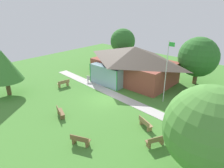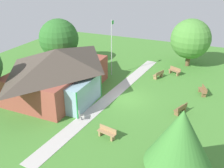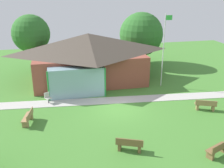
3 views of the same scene
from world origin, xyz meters
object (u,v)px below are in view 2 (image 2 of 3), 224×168
(flagpole, at_px, (112,46))
(pavilion, at_px, (59,71))
(bench_mid_left, at_px, (107,133))
(tree_behind_pavilion_right, at_px, (59,39))
(bench_lawn_far_right, at_px, (175,71))
(tree_far_east, at_px, (191,39))
(bench_front_center, at_px, (181,109))
(patio_chair_west, at_px, (81,116))
(bench_mid_right, at_px, (159,75))
(tree_lawn_corner, at_px, (180,138))
(bench_front_right, at_px, (203,91))

(flagpole, bearing_deg, pavilion, 154.65)
(bench_mid_left, bearing_deg, tree_behind_pavilion_right, -33.98)
(bench_lawn_far_right, height_order, tree_far_east, tree_far_east)
(bench_front_center, xyz_separation_m, tree_far_east, (12.19, 1.25, 3.10))
(bench_front_center, bearing_deg, patio_chair_west, 143.41)
(pavilion, bearing_deg, tree_far_east, -39.74)
(bench_mid_left, xyz_separation_m, bench_mid_right, (12.49, -0.78, 0.00))
(bench_front_center, bearing_deg, tree_lawn_corner, -150.26)
(pavilion, xyz_separation_m, bench_lawn_far_right, (9.32, -9.73, -1.94))
(flagpole, distance_m, bench_mid_right, 6.29)
(bench_front_center, bearing_deg, flagpole, 80.65)
(patio_chair_west, relative_size, tree_behind_pavilion_right, 0.15)
(tree_lawn_corner, bearing_deg, patio_chair_west, 65.54)
(flagpole, xyz_separation_m, bench_front_center, (-5.56, -8.99, -3.12))
(flagpole, xyz_separation_m, bench_front_right, (-1.07, -10.39, -3.12))
(flagpole, relative_size, patio_chair_west, 7.48)
(bench_mid_right, bearing_deg, tree_lawn_corner, -140.14)
(bench_front_center, height_order, tree_far_east, tree_far_east)
(tree_behind_pavilion_right, distance_m, tree_far_east, 16.32)
(pavilion, relative_size, tree_far_east, 1.85)
(flagpole, distance_m, patio_chair_west, 10.60)
(tree_behind_pavilion_right, height_order, tree_far_east, tree_far_east)
(pavilion, relative_size, bench_mid_right, 7.09)
(bench_front_right, distance_m, bench_front_center, 4.71)
(bench_mid_left, xyz_separation_m, tree_far_east, (17.88, -3.19, 3.10))
(tree_behind_pavilion_right, bearing_deg, bench_lawn_far_right, -79.19)
(bench_front_right, height_order, tree_lawn_corner, tree_lawn_corner)
(patio_chair_west, distance_m, tree_lawn_corner, 9.78)
(pavilion, height_order, bench_mid_right, pavilion)
(bench_mid_left, distance_m, tree_lawn_corner, 6.80)
(tree_lawn_corner, bearing_deg, tree_far_east, 6.47)
(flagpole, height_order, bench_lawn_far_right, flagpole)
(bench_front_right, relative_size, tree_far_east, 0.26)
(flagpole, relative_size, tree_behind_pavilion_right, 1.09)
(patio_chair_west, bearing_deg, flagpole, 154.86)
(pavilion, relative_size, patio_chair_west, 12.81)
(bench_front_center, bearing_deg, tree_far_east, 28.25)
(flagpole, xyz_separation_m, tree_behind_pavilion_right, (0.39, 7.34, -0.05))
(tree_far_east, bearing_deg, patio_chair_west, 159.71)
(bench_mid_right, xyz_separation_m, bench_lawn_far_right, (1.85, -1.45, 0.00))
(bench_mid_left, bearing_deg, bench_front_center, -117.59)
(bench_front_right, xyz_separation_m, bench_front_center, (-4.49, 1.40, 0.00))
(bench_mid_right, distance_m, patio_chair_west, 11.86)
(tree_far_east, bearing_deg, flagpole, 130.58)
(tree_behind_pavilion_right, bearing_deg, bench_front_right, -94.72)
(pavilion, height_order, flagpole, flagpole)
(bench_mid_right, bearing_deg, patio_chair_west, -175.92)
(flagpole, height_order, tree_far_east, flagpole)
(bench_front_right, bearing_deg, tree_lawn_corner, 156.21)
(flagpole, height_order, bench_front_center, flagpole)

